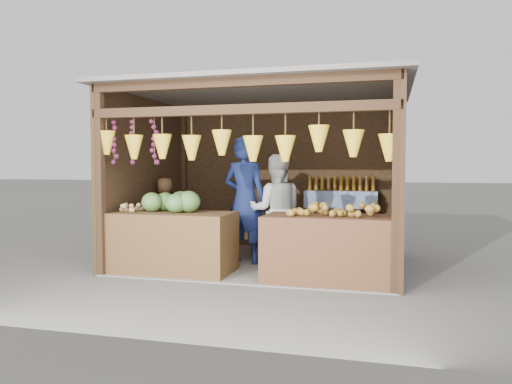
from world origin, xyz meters
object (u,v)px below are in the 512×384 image
man_standing (245,200)px  vendor_seated (165,208)px  counter_left (174,243)px  counter_right (329,249)px  woman_standing (276,210)px

man_standing → vendor_seated: bearing=0.2°
counter_left → vendor_seated: 1.39m
counter_right → woman_standing: size_ratio=0.99×
counter_left → woman_standing: 1.58m
counter_left → counter_right: (2.17, -0.03, 0.01)m
woman_standing → vendor_seated: bearing=-21.5°
counter_left → man_standing: size_ratio=0.85×
counter_right → man_standing: man_standing is taller
counter_left → vendor_seated: vendor_seated is taller
counter_left → counter_right: size_ratio=1.00×
counter_left → counter_right: 2.17m
counter_right → vendor_seated: size_ratio=1.62×
counter_left → man_standing: man_standing is taller
man_standing → counter_right: bearing=158.0°
counter_right → man_standing: bearing=146.9°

